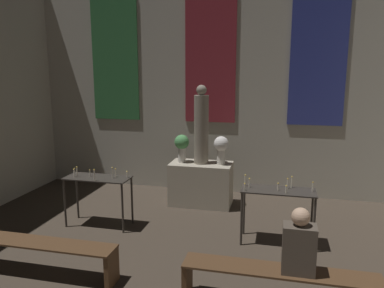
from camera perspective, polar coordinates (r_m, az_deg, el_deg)
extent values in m
cube|color=#B2AD9E|center=(8.24, 2.89, 9.55)|extent=(8.05, 0.12, 4.90)
cube|color=#33723F|center=(8.83, -11.65, 12.63)|extent=(1.09, 0.03, 2.75)
cube|color=maroon|center=(8.16, 2.82, 12.98)|extent=(1.09, 0.03, 2.75)
cube|color=navy|center=(8.06, 18.69, 12.45)|extent=(1.09, 0.03, 2.75)
cube|color=#ADA38E|center=(7.60, 1.39, -6.07)|extent=(1.23, 0.66, 0.86)
cylinder|color=gray|center=(7.35, 1.43, 2.18)|extent=(0.29, 0.29, 1.35)
sphere|color=gray|center=(7.27, 1.46, 8.22)|extent=(0.20, 0.20, 0.20)
cylinder|color=beige|center=(7.54, -1.56, -1.62)|extent=(0.16, 0.16, 0.31)
sphere|color=#4C9351|center=(7.49, -1.57, 0.32)|extent=(0.29, 0.29, 0.29)
cylinder|color=beige|center=(7.38, 4.44, -1.92)|extent=(0.16, 0.16, 0.31)
sphere|color=silver|center=(7.33, 4.47, 0.05)|extent=(0.29, 0.29, 0.29)
cube|color=#332D28|center=(6.66, -14.19, -5.02)|extent=(1.13, 0.47, 0.02)
cylinder|color=#332D28|center=(6.88, -18.82, -8.57)|extent=(0.04, 0.04, 0.85)
cylinder|color=#332D28|center=(6.39, -10.54, -9.65)|extent=(0.04, 0.04, 0.85)
cylinder|color=#332D28|center=(7.21, -17.08, -7.56)|extent=(0.04, 0.04, 0.85)
cylinder|color=#332D28|center=(6.75, -9.13, -8.48)|extent=(0.04, 0.04, 0.85)
cylinder|color=silver|center=(6.73, -15.30, -4.36)|extent=(0.02, 0.02, 0.10)
sphere|color=#F9CC4C|center=(6.71, -15.33, -3.84)|extent=(0.02, 0.02, 0.02)
cylinder|color=silver|center=(6.53, -12.02, -4.38)|extent=(0.02, 0.02, 0.17)
sphere|color=#F9CC4C|center=(6.50, -12.06, -3.55)|extent=(0.02, 0.02, 0.02)
cylinder|color=silver|center=(6.59, -11.57, -4.39)|extent=(0.02, 0.02, 0.13)
sphere|color=#F9CC4C|center=(6.57, -11.59, -3.74)|extent=(0.02, 0.02, 0.02)
cylinder|color=silver|center=(6.81, -17.55, -4.28)|extent=(0.02, 0.02, 0.11)
sphere|color=#F9CC4C|center=(6.80, -17.58, -3.74)|extent=(0.02, 0.02, 0.02)
cylinder|color=silver|center=(6.76, -17.48, -4.26)|extent=(0.02, 0.02, 0.14)
sphere|color=#F9CC4C|center=(6.74, -17.52, -3.60)|extent=(0.02, 0.02, 0.02)
cylinder|color=silver|center=(6.80, -17.13, -4.10)|extent=(0.02, 0.02, 0.15)
sphere|color=#F9CC4C|center=(6.78, -17.17, -3.39)|extent=(0.02, 0.02, 0.02)
cylinder|color=silver|center=(6.44, -14.66, -4.68)|extent=(0.02, 0.02, 0.18)
sphere|color=#F9CC4C|center=(6.41, -14.70, -3.81)|extent=(0.02, 0.02, 0.02)
cylinder|color=silver|center=(6.51, -9.88, -4.67)|extent=(0.02, 0.02, 0.10)
sphere|color=#F9CC4C|center=(6.50, -9.89, -4.16)|extent=(0.02, 0.02, 0.02)
cube|color=#332D28|center=(5.94, 13.02, -6.91)|extent=(1.13, 0.47, 0.02)
cylinder|color=#332D28|center=(5.92, 7.55, -11.28)|extent=(0.04, 0.04, 0.85)
cylinder|color=#332D28|center=(5.93, 18.10, -11.73)|extent=(0.04, 0.04, 0.85)
cylinder|color=#332D28|center=(6.30, 7.93, -9.88)|extent=(0.04, 0.04, 0.85)
cylinder|color=#332D28|center=(6.31, 17.80, -10.30)|extent=(0.04, 0.04, 0.85)
cylinder|color=silver|center=(5.80, 14.14, -6.78)|extent=(0.02, 0.02, 0.10)
sphere|color=#F9CC4C|center=(5.79, 14.16, -6.19)|extent=(0.02, 0.02, 0.02)
cylinder|color=silver|center=(5.79, 8.02, -6.58)|extent=(0.02, 0.02, 0.10)
sphere|color=#F9CC4C|center=(5.77, 8.04, -6.00)|extent=(0.02, 0.02, 0.02)
cylinder|color=silver|center=(5.96, 8.73, -5.95)|extent=(0.02, 0.02, 0.13)
sphere|color=#F9CC4C|center=(5.94, 8.75, -5.25)|extent=(0.02, 0.02, 0.02)
cylinder|color=silver|center=(6.07, 14.94, -5.71)|extent=(0.02, 0.02, 0.17)
sphere|color=#F9CC4C|center=(6.04, 14.99, -4.85)|extent=(0.02, 0.02, 0.02)
cylinder|color=silver|center=(6.01, 14.35, -5.94)|extent=(0.02, 0.02, 0.15)
sphere|color=#F9CC4C|center=(5.98, 14.39, -5.14)|extent=(0.02, 0.02, 0.02)
cylinder|color=silver|center=(6.02, 8.10, -5.59)|extent=(0.02, 0.02, 0.16)
sphere|color=#F9CC4C|center=(5.99, 8.12, -4.73)|extent=(0.02, 0.02, 0.02)
cylinder|color=silver|center=(5.89, 12.96, -6.44)|extent=(0.02, 0.02, 0.10)
sphere|color=#F9CC4C|center=(5.88, 12.99, -5.86)|extent=(0.02, 0.02, 0.02)
cylinder|color=silver|center=(5.99, 17.90, -6.29)|extent=(0.02, 0.02, 0.13)
sphere|color=#F9CC4C|center=(5.96, 17.95, -5.58)|extent=(0.02, 0.02, 0.02)
cube|color=#4C331E|center=(5.47, -22.72, -13.64)|extent=(2.20, 0.36, 0.03)
cube|color=#4C331E|center=(5.06, -12.14, -18.05)|extent=(0.06, 0.32, 0.45)
cube|color=#4C331E|center=(4.54, 13.16, -18.29)|extent=(2.20, 0.36, 0.03)
cube|color=#4C331E|center=(4.77, -0.74, -19.76)|extent=(0.06, 0.32, 0.45)
cube|color=#4C4238|center=(4.42, 15.97, -15.13)|extent=(0.36, 0.24, 0.55)
sphere|color=tan|center=(4.27, 16.24, -10.61)|extent=(0.20, 0.20, 0.20)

